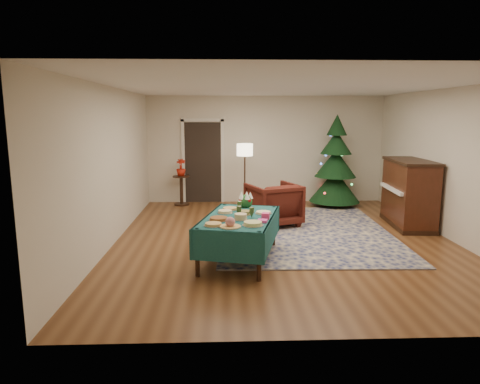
{
  "coord_description": "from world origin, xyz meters",
  "views": [
    {
      "loc": [
        -1.07,
        -7.41,
        2.22
      ],
      "look_at": [
        -0.78,
        0.04,
        0.87
      ],
      "focal_mm": 32.0,
      "sensor_mm": 36.0,
      "label": 1
    }
  ],
  "objects_px": {
    "buffet_table": "(239,225)",
    "floor_lamp": "(245,154)",
    "potted_plant": "(181,171)",
    "christmas_tree": "(335,165)",
    "gift_box": "(266,216)",
    "piano": "(409,194)",
    "side_table": "(181,191)",
    "armchair": "(273,202)"
  },
  "relations": [
    {
      "from": "buffet_table",
      "to": "christmas_tree",
      "type": "distance_m",
      "value": 4.7
    },
    {
      "from": "buffet_table",
      "to": "potted_plant",
      "type": "relative_size",
      "value": 4.71
    },
    {
      "from": "gift_box",
      "to": "potted_plant",
      "type": "height_order",
      "value": "potted_plant"
    },
    {
      "from": "buffet_table",
      "to": "floor_lamp",
      "type": "distance_m",
      "value": 3.76
    },
    {
      "from": "gift_box",
      "to": "side_table",
      "type": "height_order",
      "value": "gift_box"
    },
    {
      "from": "armchair",
      "to": "christmas_tree",
      "type": "height_order",
      "value": "christmas_tree"
    },
    {
      "from": "piano",
      "to": "side_table",
      "type": "bearing_deg",
      "value": 155.22
    },
    {
      "from": "side_table",
      "to": "potted_plant",
      "type": "bearing_deg",
      "value": 180.0
    },
    {
      "from": "floor_lamp",
      "to": "side_table",
      "type": "height_order",
      "value": "floor_lamp"
    },
    {
      "from": "floor_lamp",
      "to": "piano",
      "type": "relative_size",
      "value": 0.97
    },
    {
      "from": "gift_box",
      "to": "christmas_tree",
      "type": "bearing_deg",
      "value": 62.84
    },
    {
      "from": "buffet_table",
      "to": "piano",
      "type": "xyz_separation_m",
      "value": [
        3.49,
        1.97,
        0.1
      ]
    },
    {
      "from": "christmas_tree",
      "to": "gift_box",
      "type": "bearing_deg",
      "value": -117.16
    },
    {
      "from": "floor_lamp",
      "to": "buffet_table",
      "type": "bearing_deg",
      "value": -94.06
    },
    {
      "from": "armchair",
      "to": "floor_lamp",
      "type": "distance_m",
      "value": 1.86
    },
    {
      "from": "gift_box",
      "to": "side_table",
      "type": "distance_m",
      "value": 4.67
    },
    {
      "from": "floor_lamp",
      "to": "potted_plant",
      "type": "height_order",
      "value": "floor_lamp"
    },
    {
      "from": "side_table",
      "to": "potted_plant",
      "type": "relative_size",
      "value": 1.77
    },
    {
      "from": "armchair",
      "to": "side_table",
      "type": "distance_m",
      "value": 2.93
    },
    {
      "from": "buffet_table",
      "to": "potted_plant",
      "type": "bearing_deg",
      "value": 107.23
    },
    {
      "from": "armchair",
      "to": "piano",
      "type": "relative_size",
      "value": 0.6
    },
    {
      "from": "christmas_tree",
      "to": "piano",
      "type": "xyz_separation_m",
      "value": [
        0.99,
        -1.99,
        -0.35
      ]
    },
    {
      "from": "armchair",
      "to": "christmas_tree",
      "type": "bearing_deg",
      "value": -154.38
    },
    {
      "from": "gift_box",
      "to": "armchair",
      "type": "bearing_deg",
      "value": 80.45
    },
    {
      "from": "gift_box",
      "to": "floor_lamp",
      "type": "bearing_deg",
      "value": 91.86
    },
    {
      "from": "side_table",
      "to": "potted_plant",
      "type": "height_order",
      "value": "potted_plant"
    },
    {
      "from": "potted_plant",
      "to": "armchair",
      "type": "bearing_deg",
      "value": -45.19
    },
    {
      "from": "gift_box",
      "to": "potted_plant",
      "type": "bearing_deg",
      "value": 111.15
    },
    {
      "from": "buffet_table",
      "to": "piano",
      "type": "height_order",
      "value": "piano"
    },
    {
      "from": "piano",
      "to": "floor_lamp",
      "type": "bearing_deg",
      "value": 152.13
    },
    {
      "from": "gift_box",
      "to": "piano",
      "type": "bearing_deg",
      "value": 34.53
    },
    {
      "from": "buffet_table",
      "to": "armchair",
      "type": "height_order",
      "value": "armchair"
    },
    {
      "from": "floor_lamp",
      "to": "potted_plant",
      "type": "distance_m",
      "value": 1.7
    },
    {
      "from": "christmas_tree",
      "to": "potted_plant",
      "type": "bearing_deg",
      "value": 176.71
    },
    {
      "from": "buffet_table",
      "to": "armchair",
      "type": "bearing_deg",
      "value": 69.93
    },
    {
      "from": "armchair",
      "to": "potted_plant",
      "type": "xyz_separation_m",
      "value": [
        -2.06,
        2.07,
        0.38
      ]
    },
    {
      "from": "floor_lamp",
      "to": "potted_plant",
      "type": "bearing_deg",
      "value": 162.14
    },
    {
      "from": "buffet_table",
      "to": "gift_box",
      "type": "distance_m",
      "value": 0.46
    },
    {
      "from": "gift_box",
      "to": "armchair",
      "type": "relative_size",
      "value": 0.12
    },
    {
      "from": "armchair",
      "to": "floor_lamp",
      "type": "bearing_deg",
      "value": -93.5
    },
    {
      "from": "christmas_tree",
      "to": "piano",
      "type": "bearing_deg",
      "value": -63.64
    },
    {
      "from": "buffet_table",
      "to": "potted_plant",
      "type": "height_order",
      "value": "potted_plant"
    }
  ]
}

